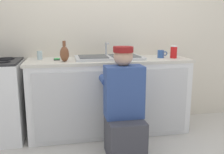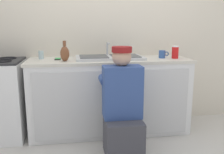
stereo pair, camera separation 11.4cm
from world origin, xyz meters
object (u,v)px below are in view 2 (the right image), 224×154
Objects in this scene: sink_double_basin at (109,57)px; plumber_person at (122,112)px; cell_phone at (58,59)px; soda_cup_red at (175,52)px; water_glass at (41,55)px; vase_decorative at (65,53)px; coffee_mug at (162,54)px.

plumber_person is (0.04, -0.63, -0.47)m from sink_double_basin.
sink_double_basin is at bearing -4.50° from cell_phone.
plumber_person is 1.07m from soda_cup_red.
water_glass is 0.43× the size of vase_decorative.
cell_phone is (-1.41, 0.13, -0.07)m from soda_cup_red.
plumber_person is at bearing -135.67° from coffee_mug.
plumber_person reaches higher than water_glass.
sink_double_basin is 5.71× the size of cell_phone.
cell_phone is (-0.61, 0.05, -0.01)m from sink_double_basin.
water_glass is at bearing 174.75° from coffee_mug.
plumber_person is at bearing -86.42° from sink_double_basin.
vase_decorative is (-1.32, -0.04, 0.01)m from soda_cup_red.
coffee_mug is (0.61, 0.60, 0.50)m from plumber_person.
plumber_person is 7.89× the size of cell_phone.
sink_double_basin is at bearing 177.43° from coffee_mug.
coffee_mug is 1.47m from water_glass.
water_glass is (-1.60, 0.19, -0.03)m from soda_cup_red.
plumber_person is at bearing -144.28° from soda_cup_red.
plumber_person is at bearing -41.57° from vase_decorative.
plumber_person is 8.76× the size of coffee_mug.
water_glass reaches higher than cell_phone.
cell_phone is at bearing -16.12° from water_glass.
coffee_mug is at bearing -2.57° from sink_double_basin.
plumber_person reaches higher than coffee_mug.
plumber_person is 0.99m from coffee_mug.
coffee_mug is at bearing 4.91° from vase_decorative.
plumber_person reaches higher than sink_double_basin.
soda_cup_red reaches higher than coffee_mug.
water_glass is at bearing 172.60° from sink_double_basin.
soda_cup_red is (0.79, -0.09, 0.06)m from sink_double_basin.
sink_double_basin is at bearing -7.40° from water_glass.
water_glass is at bearing 139.12° from plumber_person.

